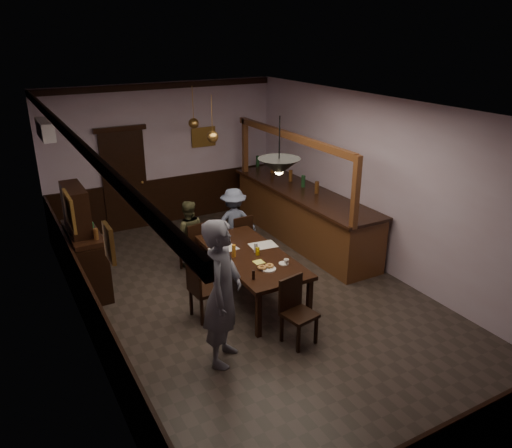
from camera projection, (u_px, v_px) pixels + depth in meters
room at (256, 212)px, 7.33m from camera, size 5.01×8.01×3.01m
dining_table at (251, 258)px, 7.75m from camera, size 1.04×2.22×0.75m
chair_far_left at (195, 245)px, 8.67m from camera, size 0.46×0.46×0.92m
chair_far_right at (241, 236)px, 9.07m from camera, size 0.41×0.41×0.89m
chair_near at (296, 307)px, 6.72m from camera, size 0.47×0.47×0.94m
chair_side at (201, 286)px, 7.23m from camera, size 0.45×0.45×0.97m
person_standing at (223, 293)px, 6.16m from camera, size 0.82×0.84×1.95m
person_seated_left at (188, 234)px, 8.85m from camera, size 0.71×0.63×1.23m
person_seated_right at (234, 223)px, 9.23m from camera, size 0.94×0.68×1.32m
newspaper_left at (224, 249)px, 7.91m from camera, size 0.45×0.35×0.01m
newspaper_right at (263, 245)px, 8.04m from camera, size 0.45×0.35×0.01m
napkin at (259, 262)px, 7.47m from camera, size 0.15×0.15×0.00m
saucer at (284, 263)px, 7.42m from camera, size 0.15×0.15×0.01m
coffee_cup at (286, 262)px, 7.38m from camera, size 0.08×0.08×0.07m
pastry_plate at (269, 269)px, 7.25m from camera, size 0.22×0.22×0.01m
pastry_ring_a at (262, 267)px, 7.23m from camera, size 0.13×0.13×0.04m
pastry_ring_b at (269, 266)px, 7.28m from camera, size 0.13×0.13×0.04m
soda_can at (258, 251)px, 7.69m from camera, size 0.07×0.07×0.12m
beer_glass at (234, 251)px, 7.61m from camera, size 0.06×0.06×0.20m
water_glass at (256, 247)px, 7.79m from camera, size 0.06×0.06×0.15m
pepper_mill at (254, 275)px, 6.94m from camera, size 0.04×0.04×0.14m
sideboard at (84, 250)px, 7.99m from camera, size 0.48×1.34×1.77m
bar_counter at (303, 214)px, 9.91m from camera, size 0.92×3.97×2.23m
door_back at (125, 182)px, 10.29m from camera, size 0.90×0.06×2.10m
ac_unit at (45, 129)px, 8.26m from camera, size 0.20×0.85×0.30m
picture_left_small at (109, 243)px, 4.68m from camera, size 0.04×0.28×0.36m
picture_left_large at (69, 211)px, 6.79m from camera, size 0.04×0.62×0.48m
picture_back at (203, 137)px, 10.84m from camera, size 0.55×0.04×0.42m
pendant_iron at (279, 167)px, 6.48m from camera, size 0.56×0.56×0.77m
pendant_brass_mid at (212, 137)px, 8.45m from camera, size 0.20×0.20×0.81m
pendant_brass_far at (194, 123)px, 9.60m from camera, size 0.20×0.20×0.81m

